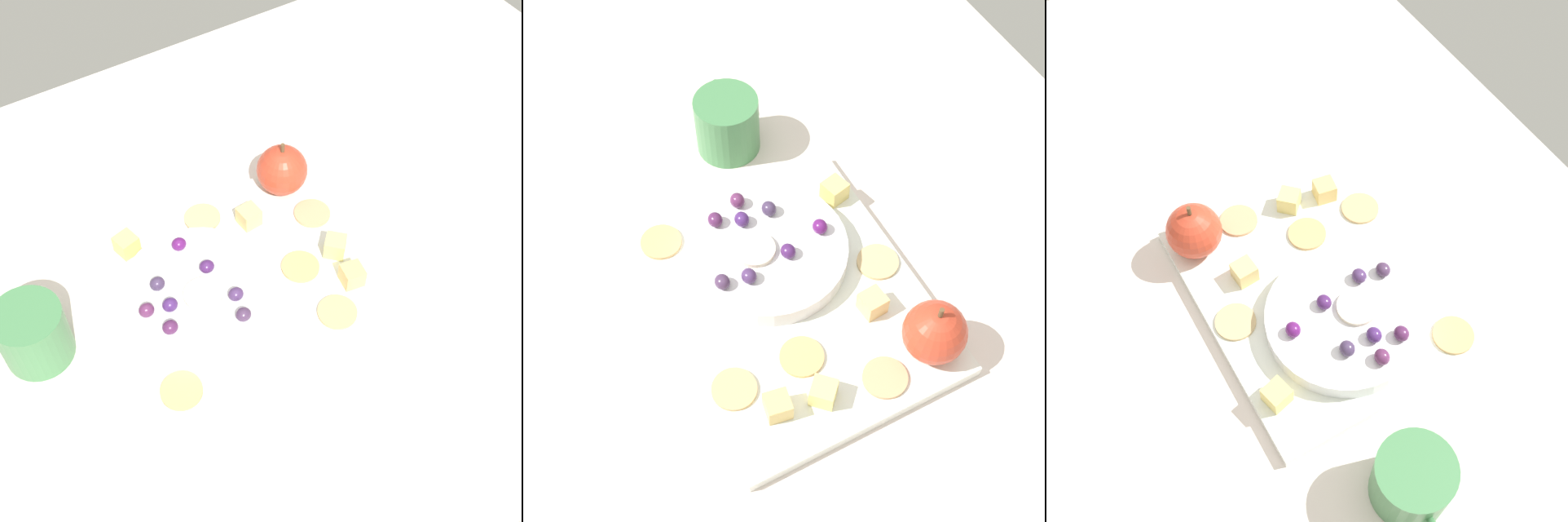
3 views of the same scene
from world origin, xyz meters
The scene contains 24 objects.
table centered at (0.00, 0.00, 1.92)cm, with size 135.77×86.02×3.85cm, color silver.
platter centered at (1.36, 3.87, 4.61)cm, with size 32.98×26.76×1.52cm, color white.
serving_dish centered at (7.36, 3.85, 6.55)cm, with size 17.88×17.88×2.37cm, color white.
apple_whole centered at (-10.59, -6.04, 8.71)cm, with size 6.68×6.68×6.68cm, color #BC3A24.
apple_stem centered at (-10.59, -6.04, 12.65)cm, with size 0.50×0.50×1.20cm, color brown.
cheese_cube_0 centered at (-3.75, -3.04, 6.62)cm, with size 2.51×2.51×2.51cm, color #E6C576.
cheese_cube_1 centered at (-10.35, 6.64, 6.62)cm, with size 2.51×2.51×2.51cm, color #E3D475.
cheese_cube_2 centered at (-9.53, 11.34, 6.62)cm, with size 2.51×2.51×2.51cm, color #E8C16D.
cheese_cube_3 centered at (11.47, -7.01, 6.62)cm, with size 2.51×2.51×2.51cm, color #E6D06E.
cracker_0 centered at (-11.45, 0.22, 5.57)cm, with size 4.70×4.70×0.40cm, color tan.
cracker_1 centered at (1.06, -6.73, 5.57)cm, with size 4.70×4.70×0.40cm, color tan.
cracker_2 centered at (-5.45, 14.20, 5.57)cm, with size 4.70×4.70×0.40cm, color tan.
cracker_3 centered at (-5.41, 6.41, 5.57)cm, with size 4.70×4.70×0.40cm, color tan.
cracker_4 centered at (14.81, 13.73, 5.57)cm, with size 4.70×4.70×0.40cm, color tan.
grape_0 centered at (11.33, 1.67, 8.56)cm, with size 1.81×1.63×1.63cm, color #402F50.
grape_1 centered at (4.32, 7.62, 8.51)cm, with size 1.81×1.63×1.54cm, color #462C5B.
grape_2 centered at (5.24, 2.42, 8.49)cm, with size 1.81×1.63×1.50cm, color #441F59.
grape_3 centered at (12.75, 7.68, 8.52)cm, with size 1.81×1.63×1.55cm, color #4D214B.
grape_4 centered at (14.01, 4.33, 8.59)cm, with size 1.81×1.63×1.69cm, color #58264F.
grape_5 centered at (11.41, 5.02, 8.54)cm, with size 1.81×1.63×1.59cm, color #422261.
grape_6 centered at (6.50, -2.22, 8.54)cm, with size 1.81×1.63×1.59cm, color #571860.
grape_7 centered at (4.99, 10.44, 8.50)cm, with size 1.81×1.63×1.51cm, color #452D4D.
apple_slice_0 centered at (7.40, 5.41, 8.04)cm, with size 4.58×4.58×0.60cm, color beige.
cup centered at (26.09, -0.29, 7.68)cm, with size 11.09×7.92×7.66cm.
Camera 2 is at (-37.74, 25.37, 79.66)cm, focal length 54.78 mm.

